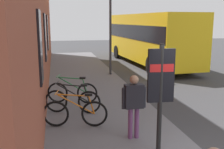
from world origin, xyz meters
The scene contains 9 objects.
ground centered at (6.00, -1.00, 0.00)m, with size 60.00×60.00×0.00m, color #38383A.
sidewalk_pavement centered at (8.00, 1.75, 0.06)m, with size 24.00×3.50×0.12m, color slate.
bicycle_far_end centered at (2.91, 2.69, 0.51)m, with size 0.54×1.75×0.97m.
bicycle_nearest_sign centered at (4.04, 2.68, 0.51)m, with size 0.67×1.71×0.97m.
bicycle_end_of_row centered at (5.09, 2.62, 0.51)m, with size 0.64×1.72×0.97m.
transit_info_sign centered at (0.92, 1.08, 1.72)m, with size 0.12×0.55×2.40m.
city_bus centered at (13.32, -3.00, 1.92)m, with size 10.63×3.14×3.35m.
pedestrian_near_bus centered at (1.88, 1.35, 1.08)m, with size 0.23×0.60×1.58m.
street_lamp centered at (9.84, 0.30, 3.09)m, with size 0.28×0.28×4.99m.
Camera 1 is at (-4.12, 3.16, 2.98)m, focal length 43.42 mm.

